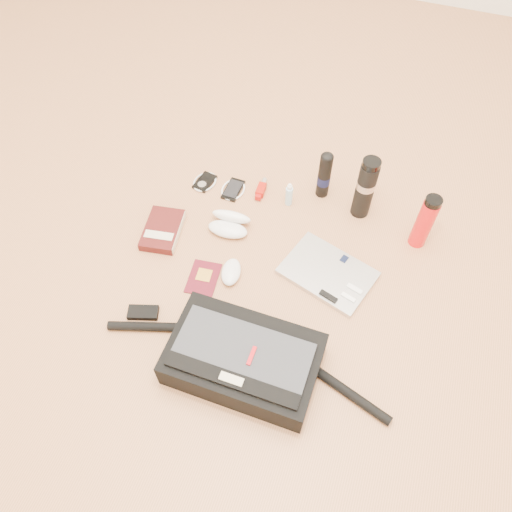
% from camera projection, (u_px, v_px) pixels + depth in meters
% --- Properties ---
extents(ground, '(4.00, 4.00, 0.00)m').
position_uv_depth(ground, '(254.00, 292.00, 1.63)').
color(ground, '#B5774B').
rests_on(ground, ground).
extents(messenger_bag, '(0.89, 0.27, 0.12)m').
position_uv_depth(messenger_bag, '(243.00, 359.00, 1.44)').
color(messenger_bag, black).
rests_on(messenger_bag, ground).
extents(laptop, '(0.34, 0.28, 0.03)m').
position_uv_depth(laptop, '(328.00, 273.00, 1.66)').
color(laptop, '#B5B4B7').
rests_on(laptop, ground).
extents(book, '(0.15, 0.20, 0.03)m').
position_uv_depth(book, '(163.00, 230.00, 1.76)').
color(book, '#3F0F0E').
rests_on(book, ground).
extents(passport, '(0.11, 0.14, 0.01)m').
position_uv_depth(passport, '(203.00, 278.00, 1.66)').
color(passport, '#4F0C17').
rests_on(passport, ground).
extents(mouse, '(0.08, 0.12, 0.03)m').
position_uv_depth(mouse, '(231.00, 272.00, 1.65)').
color(mouse, silver).
rests_on(mouse, ground).
extents(sunglasses_case, '(0.15, 0.13, 0.08)m').
position_uv_depth(sunglasses_case, '(230.00, 223.00, 1.76)').
color(sunglasses_case, white).
rests_on(sunglasses_case, ground).
extents(ipod, '(0.10, 0.10, 0.01)m').
position_uv_depth(ipod, '(205.00, 182.00, 1.90)').
color(ipod, black).
rests_on(ipod, ground).
extents(phone, '(0.09, 0.11, 0.01)m').
position_uv_depth(phone, '(233.00, 190.00, 1.88)').
color(phone, black).
rests_on(phone, ground).
extents(inhaler, '(0.03, 0.10, 0.03)m').
position_uv_depth(inhaler, '(261.00, 189.00, 1.87)').
color(inhaler, '#A31309').
rests_on(inhaler, ground).
extents(spray_bottle, '(0.03, 0.03, 0.10)m').
position_uv_depth(spray_bottle, '(289.00, 195.00, 1.81)').
color(spray_bottle, '#A6D2E8').
rests_on(spray_bottle, ground).
extents(aerosol_can, '(0.05, 0.05, 0.20)m').
position_uv_depth(aerosol_can, '(324.00, 175.00, 1.80)').
color(aerosol_can, black).
rests_on(aerosol_can, ground).
extents(thermos_black, '(0.08, 0.08, 0.25)m').
position_uv_depth(thermos_black, '(365.00, 188.00, 1.72)').
color(thermos_black, black).
rests_on(thermos_black, ground).
extents(thermos_red, '(0.08, 0.08, 0.22)m').
position_uv_depth(thermos_red, '(425.00, 222.00, 1.66)').
color(thermos_red, red).
rests_on(thermos_red, ground).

